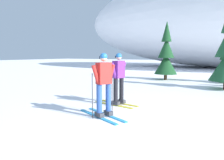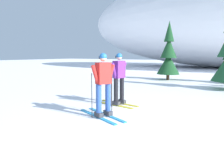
# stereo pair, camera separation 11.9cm
# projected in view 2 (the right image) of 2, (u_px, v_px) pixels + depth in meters

# --- Properties ---
(ground_plane) EXTENTS (120.00, 120.00, 0.00)m
(ground_plane) POSITION_uv_depth(u_px,v_px,m) (162.00, 123.00, 5.34)
(ground_plane) COLOR white
(skier_red_jacket) EXTENTS (1.79, 1.02, 1.77)m
(skier_red_jacket) POSITION_uv_depth(u_px,v_px,m) (103.00, 84.00, 5.76)
(skier_red_jacket) COLOR #2893CC
(skier_red_jacket) RESTS_ON ground
(skier_purple_jacket) EXTENTS (1.64, 0.79, 1.77)m
(skier_purple_jacket) POSITION_uv_depth(u_px,v_px,m) (119.00, 78.00, 7.16)
(skier_purple_jacket) COLOR gold
(skier_purple_jacket) RESTS_ON ground
(pine_tree_far_left) EXTENTS (1.53, 1.53, 3.96)m
(pine_tree_far_left) POSITION_uv_depth(u_px,v_px,m) (169.00, 56.00, 14.20)
(pine_tree_far_left) COLOR #47301E
(pine_tree_far_left) RESTS_ON ground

